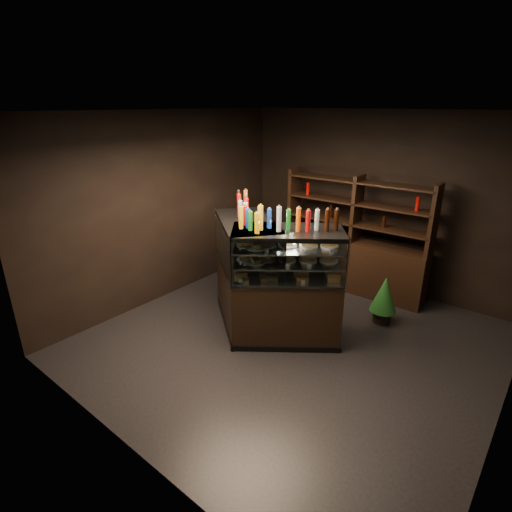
# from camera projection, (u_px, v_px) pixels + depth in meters

# --- Properties ---
(ground) EXTENTS (5.00, 5.00, 0.00)m
(ground) POSITION_uv_depth(u_px,v_px,m) (292.00, 341.00, 5.53)
(ground) COLOR black
(ground) RESTS_ON ground
(room_shell) EXTENTS (5.02, 5.02, 3.01)m
(room_shell) POSITION_uv_depth(u_px,v_px,m) (298.00, 204.00, 4.84)
(room_shell) COLOR black
(room_shell) RESTS_ON ground
(display_case) EXTENTS (2.29, 1.48, 1.59)m
(display_case) POSITION_uv_depth(u_px,v_px,m) (266.00, 297.00, 5.63)
(display_case) COLOR black
(display_case) RESTS_ON ground
(food_display) EXTENTS (1.87, 0.95, 0.48)m
(food_display) POSITION_uv_depth(u_px,v_px,m) (266.00, 250.00, 5.37)
(food_display) COLOR #D7874D
(food_display) RESTS_ON display_case
(bottles_top) EXTENTS (1.69, 0.80, 0.30)m
(bottles_top) POSITION_uv_depth(u_px,v_px,m) (267.00, 214.00, 5.20)
(bottles_top) COLOR #0F38B2
(bottles_top) RESTS_ON display_case
(potted_conifer) EXTENTS (0.39, 0.39, 0.83)m
(potted_conifer) POSITION_uv_depth(u_px,v_px,m) (385.00, 294.00, 5.85)
(potted_conifer) COLOR black
(potted_conifer) RESTS_ON ground
(back_shelving) EXTENTS (2.50, 0.49, 2.00)m
(back_shelving) POSITION_uv_depth(u_px,v_px,m) (353.00, 256.00, 6.90)
(back_shelving) COLOR black
(back_shelving) RESTS_ON ground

